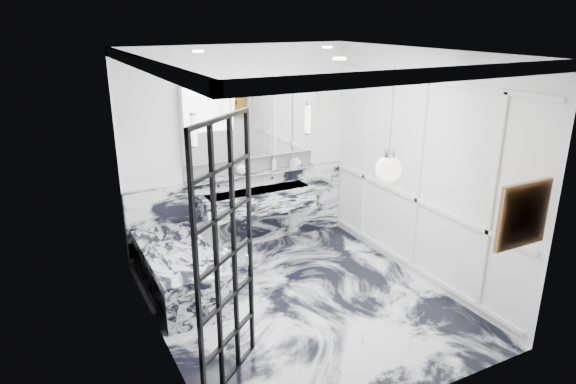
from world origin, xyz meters
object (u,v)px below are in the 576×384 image
mirror_cabinet (251,120)px  bathtub (180,272)px  crittall_door (226,258)px  trough_sink (258,201)px

mirror_cabinet → bathtub: mirror_cabinet is taller
bathtub → mirror_cabinet: bearing=32.1°
crittall_door → mirror_cabinet: (1.35, 2.50, 0.63)m
crittall_door → mirror_cabinet: crittall_door is taller
trough_sink → bathtub: bearing=-153.5°
crittall_door → bathtub: 1.90m
crittall_door → bathtub: crittall_door is taller
bathtub → crittall_door: bearing=-90.8°
crittall_door → bathtub: bearing=50.3°
crittall_door → trough_sink: crittall_door is taller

